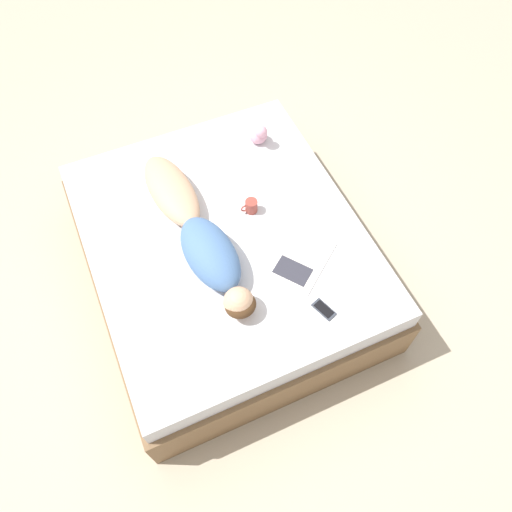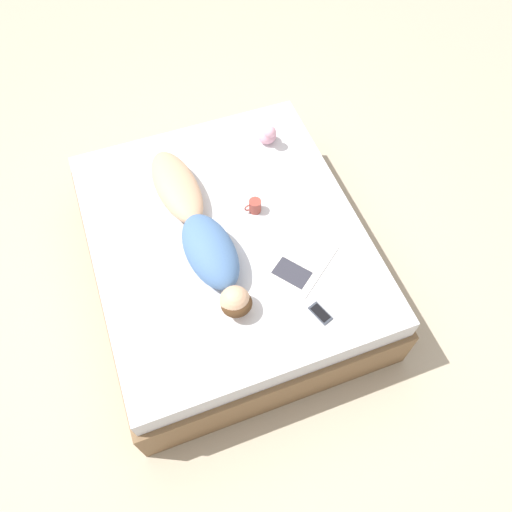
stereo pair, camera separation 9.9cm
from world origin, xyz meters
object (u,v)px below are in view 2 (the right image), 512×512
at_px(open_magazine, 300,261).
at_px(coffee_mug, 255,206).
at_px(cell_phone, 320,313).
at_px(person, 199,230).

distance_m(open_magazine, coffee_mug, 0.48).
bearing_deg(cell_phone, coffee_mug, -102.73).
height_order(open_magazine, coffee_mug, coffee_mug).
bearing_deg(coffee_mug, open_magazine, 105.41).
distance_m(coffee_mug, cell_phone, 0.82).
height_order(person, open_magazine, person).
bearing_deg(open_magazine, coffee_mug, -111.65).
xyz_separation_m(person, cell_phone, (-0.49, 0.73, -0.09)).
bearing_deg(coffee_mug, person, 12.58).
distance_m(open_magazine, cell_phone, 0.36).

